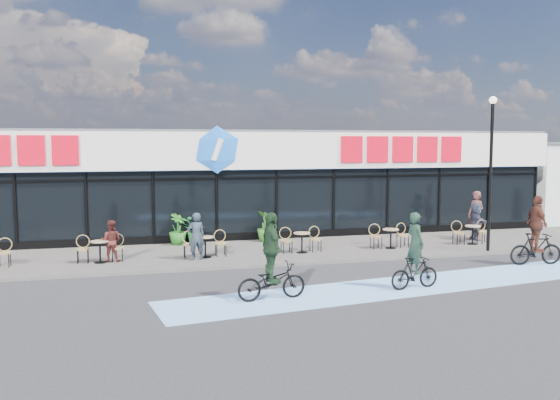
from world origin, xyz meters
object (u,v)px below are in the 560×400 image
potted_plant_left (178,229)px  potted_plant_mid (195,231)px  potted_plant_right (265,226)px  patron_left (196,236)px  cyclist_b (536,237)px  cyclist_a (415,260)px  lamp_post (491,161)px  patron_right (111,241)px  pedestrian_a (476,215)px  pedestrian_b (476,222)px

potted_plant_left → potted_plant_mid: bearing=-0.3°
potted_plant_right → potted_plant_left: bearing=178.2°
potted_plant_mid → patron_left: patron_left is taller
patron_left → cyclist_b: (10.91, -3.28, 0.05)m
patron_left → cyclist_a: 7.54m
potted_plant_left → cyclist_b: bearing=-30.1°
lamp_post → cyclist_b: 3.34m
lamp_post → potted_plant_right: bearing=150.8°
patron_left → cyclist_a: size_ratio=0.75×
patron_right → pedestrian_a: (14.63, 1.20, 0.29)m
potted_plant_right → cyclist_a: bearing=-74.7°
potted_plant_left → pedestrian_b: size_ratio=0.79×
potted_plant_left → cyclist_b: 13.00m
potted_plant_mid → potted_plant_right: bearing=-2.1°
lamp_post → potted_plant_mid: lamp_post is taller
lamp_post → potted_plant_right: 8.96m
potted_plant_mid → cyclist_b: bearing=-31.6°
cyclist_b → lamp_post: bearing=97.4°
potted_plant_left → potted_plant_right: (3.49, -0.11, 0.01)m
potted_plant_right → cyclist_a: 8.64m
potted_plant_mid → potted_plant_right: (2.84, -0.11, 0.10)m
patron_right → cyclist_b: cyclist_b is taller
pedestrian_a → pedestrian_b: size_ratio=1.29×
pedestrian_a → cyclist_a: 9.37m
cyclist_a → cyclist_b: size_ratio=0.93×
lamp_post → cyclist_b: lamp_post is taller
potted_plant_left → potted_plant_mid: (0.66, -0.00, -0.09)m
lamp_post → cyclist_a: bearing=-141.2°
lamp_post → patron_right: bearing=173.7°
cyclist_a → lamp_post: bearing=38.8°
pedestrian_a → cyclist_a: (-6.38, -6.85, -0.27)m
pedestrian_a → potted_plant_right: bearing=-116.3°
patron_right → cyclist_a: (8.25, -5.65, 0.02)m
cyclist_b → cyclist_a: bearing=-160.6°
potted_plant_mid → cyclist_a: 9.87m
lamp_post → potted_plant_left: (-10.95, 4.28, -2.71)m
lamp_post → patron_right: 13.75m
potted_plant_mid → patron_left: bearing=-95.8°
patron_right → potted_plant_right: bearing=-141.1°
potted_plant_left → cyclist_b: (11.24, -6.52, 0.25)m
potted_plant_right → pedestrian_a: pedestrian_a is taller
cyclist_a → potted_plant_right: bearing=105.3°
potted_plant_mid → patron_left: (-0.33, -3.24, 0.29)m
patron_right → pedestrian_a: pedestrian_a is taller
patron_right → pedestrian_a: bearing=-160.6°
potted_plant_mid → potted_plant_right: potted_plant_right is taller
patron_left → cyclist_b: cyclist_b is taller
pedestrian_a → potted_plant_left: bearing=-114.0°
pedestrian_a → cyclist_b: cyclist_b is taller
potted_plant_right → patron_left: (-3.17, -3.13, 0.19)m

